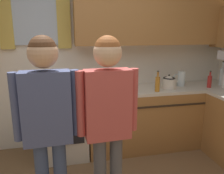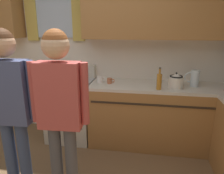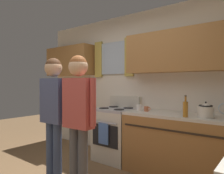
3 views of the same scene
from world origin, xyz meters
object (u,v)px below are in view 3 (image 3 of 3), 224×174
(stovetop_kettle, at_px, (206,110))
(adult_in_plaid, at_px, (78,108))
(adult_left, at_px, (54,105))
(stove_oven, at_px, (116,133))
(cup_terracotta, at_px, (147,109))
(mug_ceramic_white, at_px, (139,107))
(bottle_oil_amber, at_px, (185,109))

(stovetop_kettle, bearing_deg, adult_in_plaid, -133.88)
(adult_left, bearing_deg, adult_in_plaid, -1.41)
(stovetop_kettle, bearing_deg, adult_left, -144.31)
(stove_oven, relative_size, cup_terracotta, 10.11)
(mug_ceramic_white, height_order, stovetop_kettle, stovetop_kettle)
(mug_ceramic_white, height_order, adult_left, adult_left)
(bottle_oil_amber, height_order, cup_terracotta, bottle_oil_amber)
(bottle_oil_amber, height_order, adult_left, adult_left)
(bottle_oil_amber, height_order, stovetop_kettle, bottle_oil_amber)
(mug_ceramic_white, bearing_deg, stovetop_kettle, -5.40)
(bottle_oil_amber, relative_size, mug_ceramic_white, 2.28)
(stove_oven, distance_m, cup_terracotta, 0.77)
(bottle_oil_amber, distance_m, adult_in_plaid, 1.38)
(bottle_oil_amber, height_order, mug_ceramic_white, bottle_oil_amber)
(adult_left, bearing_deg, bottle_oil_amber, 36.96)
(stove_oven, xyz_separation_m, adult_in_plaid, (0.39, -1.26, 0.58))
(adult_in_plaid, bearing_deg, stovetop_kettle, 46.12)
(stove_oven, relative_size, bottle_oil_amber, 3.85)
(stove_oven, relative_size, stovetop_kettle, 4.02)
(cup_terracotta, bearing_deg, adult_left, -120.02)
(cup_terracotta, distance_m, stovetop_kettle, 0.90)
(adult_left, xyz_separation_m, adult_in_plaid, (0.48, -0.01, -0.00))
(adult_in_plaid, bearing_deg, mug_ceramic_white, 86.62)
(stovetop_kettle, distance_m, adult_left, 1.97)
(adult_left, distance_m, adult_in_plaid, 0.48)
(stovetop_kettle, bearing_deg, mug_ceramic_white, 174.60)
(cup_terracotta, bearing_deg, bottle_oil_amber, -15.44)
(stove_oven, bearing_deg, mug_ceramic_white, -0.36)
(mug_ceramic_white, xyz_separation_m, cup_terracotta, (0.15, -0.03, -0.01))
(bottle_oil_amber, relative_size, stovetop_kettle, 1.04)
(mug_ceramic_white, distance_m, adult_left, 1.37)
(stove_oven, xyz_separation_m, stovetop_kettle, (1.50, -0.10, 0.53))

